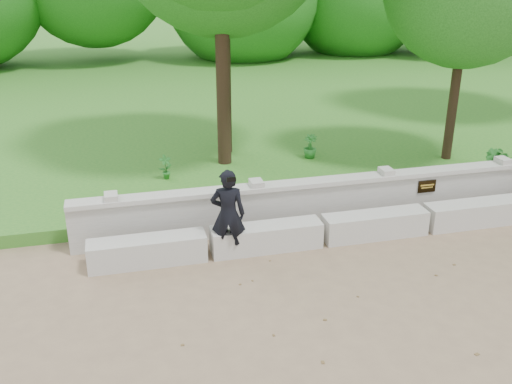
{
  "coord_description": "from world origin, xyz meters",
  "views": [
    {
      "loc": [
        -5.3,
        -6.47,
        4.6
      ],
      "look_at": [
        -3.17,
        1.95,
        1.05
      ],
      "focal_mm": 40.0,
      "sensor_mm": 36.0,
      "label": 1
    }
  ],
  "objects": [
    {
      "name": "lawn",
      "position": [
        0.0,
        14.0,
        0.12
      ],
      "size": [
        40.0,
        22.0,
        0.25
      ],
      "primitive_type": "cube",
      "color": "#296C21",
      "rests_on": "ground"
    },
    {
      "name": "parapet_wall",
      "position": [
        0.0,
        2.6,
        0.46
      ],
      "size": [
        12.5,
        0.35,
        0.9
      ],
      "color": "beige",
      "rests_on": "ground"
    },
    {
      "name": "shrub_b",
      "position": [
        2.34,
        3.3,
        0.59
      ],
      "size": [
        0.45,
        0.47,
        0.67
      ],
      "primitive_type": "imported",
      "rotation": [
        0.0,
        0.0,
        2.13
      ],
      "color": "#256E25",
      "rests_on": "lawn"
    },
    {
      "name": "shrub_c",
      "position": [
        2.71,
        3.3,
        0.56
      ],
      "size": [
        0.74,
        0.74,
        0.63
      ],
      "primitive_type": "imported",
      "rotation": [
        0.0,
        0.0,
        3.92
      ],
      "color": "#256E25",
      "rests_on": "lawn"
    },
    {
      "name": "concrete_bench",
      "position": [
        0.0,
        1.9,
        0.22
      ],
      "size": [
        11.9,
        0.45,
        0.45
      ],
      "color": "beige",
      "rests_on": "ground"
    },
    {
      "name": "shrub_d",
      "position": [
        -0.93,
        5.64,
        0.53
      ],
      "size": [
        0.42,
        0.42,
        0.57
      ],
      "primitive_type": "imported",
      "rotation": [
        0.0,
        0.0,
        5.66
      ],
      "color": "#256E25",
      "rests_on": "lawn"
    },
    {
      "name": "shrub_a",
      "position": [
        -4.37,
        5.05,
        0.52
      ],
      "size": [
        0.33,
        0.28,
        0.54
      ],
      "primitive_type": "imported",
      "rotation": [
        0.0,
        0.0,
        0.39
      ],
      "color": "#256E25",
      "rests_on": "lawn"
    },
    {
      "name": "man_main",
      "position": [
        -3.68,
        1.8,
        0.77
      ],
      "size": [
        0.63,
        0.58,
        1.54
      ],
      "color": "black",
      "rests_on": "ground"
    },
    {
      "name": "ground",
      "position": [
        0.0,
        0.0,
        0.0
      ],
      "size": [
        80.0,
        80.0,
        0.0
      ],
      "primitive_type": "plane",
      "color": "#8C7556",
      "rests_on": "ground"
    }
  ]
}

